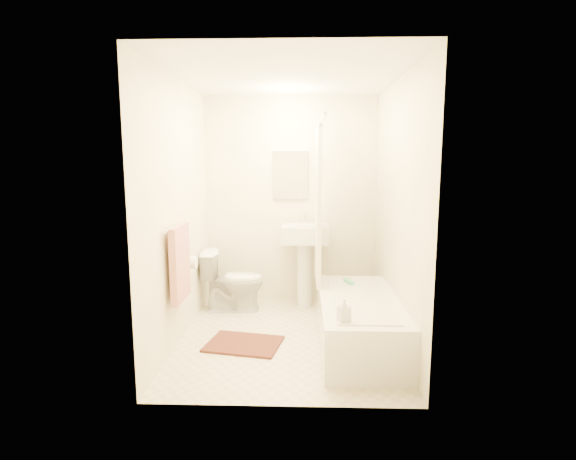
{
  "coord_description": "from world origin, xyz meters",
  "views": [
    {
      "loc": [
        0.14,
        -4.05,
        1.67
      ],
      "look_at": [
        0.0,
        0.25,
        1.0
      ],
      "focal_mm": 28.0,
      "sensor_mm": 36.0,
      "label": 1
    }
  ],
  "objects_px": {
    "toilet": "(233,281)",
    "bathtub": "(359,322)",
    "soap_bottle": "(344,310)",
    "bath_mat": "(244,344)",
    "sink": "(305,263)"
  },
  "relations": [
    {
      "from": "soap_bottle",
      "to": "bathtub",
      "type": "bearing_deg",
      "value": 72.43
    },
    {
      "from": "toilet",
      "to": "sink",
      "type": "distance_m",
      "value": 0.83
    },
    {
      "from": "toilet",
      "to": "bathtub",
      "type": "relative_size",
      "value": 0.43
    },
    {
      "from": "sink",
      "to": "bath_mat",
      "type": "distance_m",
      "value": 1.36
    },
    {
      "from": "toilet",
      "to": "bath_mat",
      "type": "height_order",
      "value": "toilet"
    },
    {
      "from": "bathtub",
      "to": "soap_bottle",
      "type": "height_order",
      "value": "soap_bottle"
    },
    {
      "from": "sink",
      "to": "bathtub",
      "type": "bearing_deg",
      "value": -66.18
    },
    {
      "from": "toilet",
      "to": "soap_bottle",
      "type": "bearing_deg",
      "value": -145.83
    },
    {
      "from": "bathtub",
      "to": "bath_mat",
      "type": "relative_size",
      "value": 2.43
    },
    {
      "from": "sink",
      "to": "bathtub",
      "type": "height_order",
      "value": "sink"
    },
    {
      "from": "toilet",
      "to": "bathtub",
      "type": "bearing_deg",
      "value": -127.34
    },
    {
      "from": "bath_mat",
      "to": "bathtub",
      "type": "bearing_deg",
      "value": 1.63
    },
    {
      "from": "sink",
      "to": "soap_bottle",
      "type": "distance_m",
      "value": 1.73
    },
    {
      "from": "toilet",
      "to": "soap_bottle",
      "type": "xyz_separation_m",
      "value": [
        1.09,
        -1.56,
        0.2
      ]
    },
    {
      "from": "bath_mat",
      "to": "soap_bottle",
      "type": "distance_m",
      "value": 1.16
    }
  ]
}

